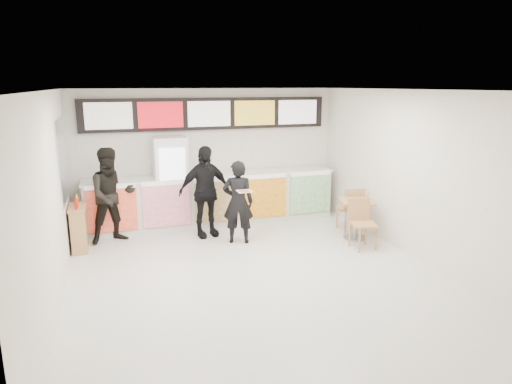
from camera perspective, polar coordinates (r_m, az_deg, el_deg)
name	(u,v)px	position (r m, az deg, el deg)	size (l,w,h in m)	color
floor	(258,276)	(7.65, 0.22, -10.46)	(7.00, 7.00, 0.00)	beige
ceiling	(258,90)	(7.00, 0.24, 12.63)	(7.00, 7.00, 0.00)	white
wall_back	(209,156)	(10.50, -5.92, 4.56)	(6.00, 6.00, 0.00)	silver
wall_left	(51,203)	(6.86, -24.25, -1.23)	(7.00, 7.00, 0.00)	silver
wall_right	(417,176)	(8.60, 19.53, 1.93)	(7.00, 7.00, 0.00)	silver
service_counter	(214,199)	(10.29, -5.30, -0.88)	(5.56, 0.77, 1.14)	silver
menu_board	(209,114)	(10.31, -5.94, 9.71)	(5.50, 0.14, 0.70)	black
drinks_fridge	(171,183)	(10.05, -10.57, 1.11)	(0.70, 0.67, 2.00)	white
mirror_panel	(63,158)	(9.21, -22.94, 3.93)	(0.01, 2.00, 1.50)	#B2B7BF
customer_main	(238,202)	(8.96, -2.26, -1.27)	(0.60, 0.40, 1.66)	black
customer_left	(112,195)	(9.43, -17.57, -0.41)	(0.92, 0.72, 1.90)	black
customer_mid	(205,192)	(9.38, -6.42, 0.05)	(1.11, 0.46, 1.89)	black
pizza_slice	(245,191)	(8.47, -1.43, 0.15)	(0.36, 0.36, 0.02)	beige
cafe_table	(356,212)	(9.47, 12.40, -2.49)	(0.89, 1.69, 0.95)	tan
condiment_ledge	(79,228)	(9.31, -21.26, -4.17)	(0.31, 0.76, 1.01)	tan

